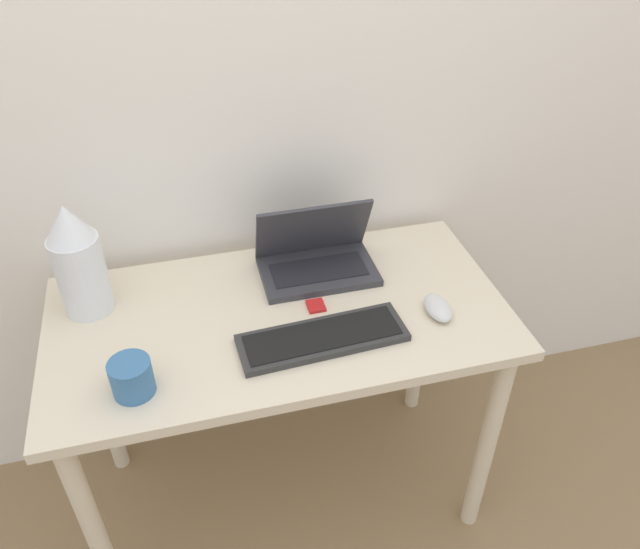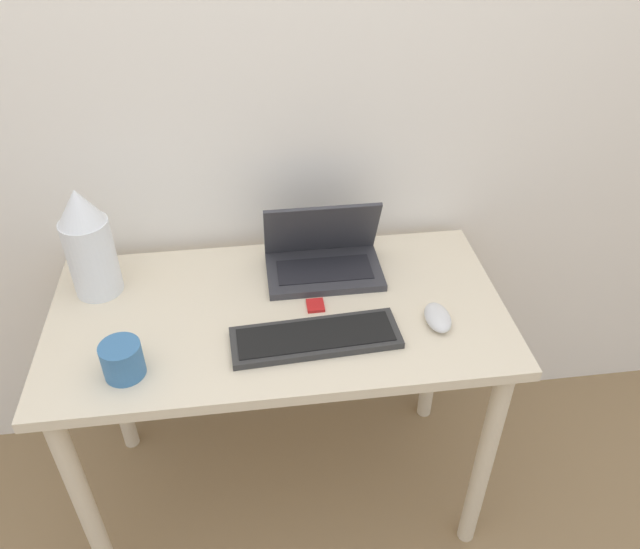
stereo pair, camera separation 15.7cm
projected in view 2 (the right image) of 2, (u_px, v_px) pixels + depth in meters
wall_back at (260, 79)px, 1.62m from camera, size 6.00×0.05×2.50m
desk at (280, 341)px, 1.69m from camera, size 1.18×0.61×0.77m
laptop at (323, 256)px, 1.73m from camera, size 0.32×0.20×0.21m
keyboard at (316, 338)px, 1.52m from camera, size 0.42×0.16×0.02m
mouse at (438, 317)px, 1.57m from camera, size 0.06×0.11×0.04m
vase at (88, 244)px, 1.59m from camera, size 0.12×0.12×0.31m
mp3_player at (315, 305)px, 1.62m from camera, size 0.04×0.05×0.01m
mug at (122, 360)px, 1.41m from camera, size 0.09×0.09×0.09m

